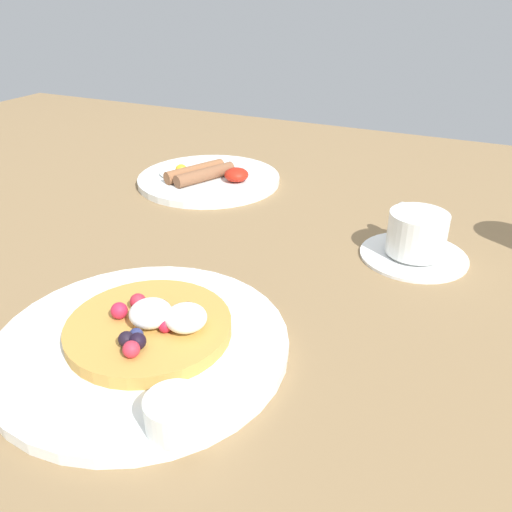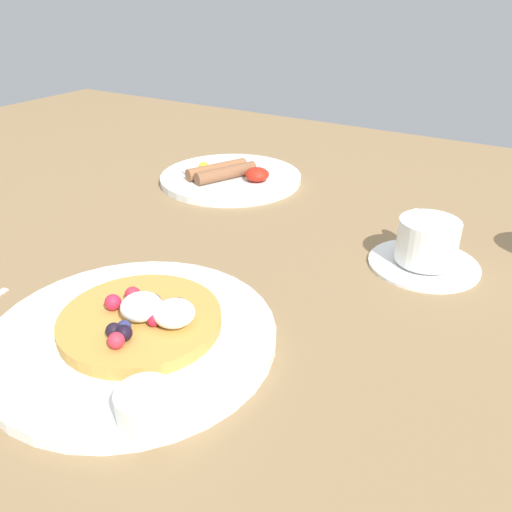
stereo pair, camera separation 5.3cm
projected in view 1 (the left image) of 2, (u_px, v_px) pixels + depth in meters
name	position (u px, v px, depth m)	size (l,w,h in m)	color
ground_plane	(245.00, 286.00, 0.61)	(2.09, 1.42, 0.03)	olive
pancake_plate	(142.00, 344.00, 0.48)	(0.27, 0.27, 0.01)	white
pancake_with_berries	(152.00, 325.00, 0.48)	(0.15, 0.15, 0.04)	#C28D3E
syrup_ramekin	(175.00, 413.00, 0.38)	(0.05, 0.05, 0.03)	white
breakfast_plate	(209.00, 179.00, 0.88)	(0.24, 0.24, 0.01)	white
fried_breakfast	(203.00, 173.00, 0.86)	(0.16, 0.12, 0.02)	brown
coffee_saucer	(414.00, 254.00, 0.64)	(0.13, 0.13, 0.01)	white
coffee_cup	(417.00, 232.00, 0.63)	(0.07, 0.09, 0.05)	white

